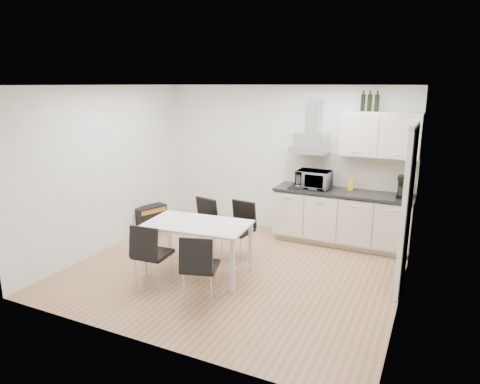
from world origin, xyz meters
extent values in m
plane|color=tan|center=(0.00, 0.00, 0.00)|extent=(4.50, 4.50, 0.00)
cube|color=white|center=(0.00, 2.00, 1.30)|extent=(4.50, 0.10, 2.60)
cube|color=white|center=(0.00, -2.00, 1.30)|extent=(4.50, 0.10, 2.60)
cube|color=white|center=(-2.25, 0.00, 1.30)|extent=(0.10, 4.00, 2.60)
cube|color=white|center=(2.25, 0.00, 1.30)|extent=(0.10, 4.00, 2.60)
plane|color=white|center=(0.00, 0.00, 2.60)|extent=(4.50, 4.50, 0.00)
cube|color=white|center=(2.21, 0.55, 1.05)|extent=(0.08, 1.04, 2.10)
cube|color=beige|center=(1.15, 1.74, 0.05)|extent=(2.16, 0.52, 0.10)
cube|color=silver|center=(1.15, 1.70, 0.48)|extent=(2.20, 0.60, 0.76)
cube|color=black|center=(1.15, 1.69, 0.90)|extent=(2.22, 0.64, 0.04)
cube|color=beige|center=(1.15, 1.99, 1.21)|extent=(2.20, 0.02, 0.58)
cube|color=silver|center=(1.65, 1.82, 1.85)|extent=(1.20, 0.35, 0.70)
cube|color=silver|center=(0.55, 1.78, 1.65)|extent=(0.60, 0.46, 0.30)
cube|color=silver|center=(0.55, 1.89, 2.10)|extent=(0.22, 0.20, 0.55)
imported|color=silver|center=(0.66, 1.68, 1.10)|extent=(0.55, 0.32, 0.37)
cube|color=yellow|center=(1.25, 1.80, 1.01)|extent=(0.08, 0.04, 0.18)
cylinder|color=brown|center=(2.08, 1.65, 0.98)|extent=(0.04, 0.04, 0.11)
cylinder|color=#4C6626|center=(2.14, 1.65, 0.98)|extent=(0.04, 0.04, 0.11)
cylinder|color=black|center=(1.35, 1.82, 2.36)|extent=(0.07, 0.07, 0.32)
cylinder|color=black|center=(1.45, 1.82, 2.36)|extent=(0.07, 0.07, 0.32)
cylinder|color=black|center=(1.56, 1.82, 2.36)|extent=(0.07, 0.07, 0.32)
cube|color=white|center=(-0.41, -0.31, 0.73)|extent=(1.48, 0.93, 0.03)
cube|color=white|center=(-1.03, -0.72, 0.36)|extent=(0.05, 0.05, 0.72)
cube|color=white|center=(0.28, -0.60, 0.36)|extent=(0.05, 0.05, 0.72)
cube|color=white|center=(-1.09, -0.01, 0.36)|extent=(0.05, 0.05, 0.72)
cube|color=white|center=(0.22, 0.10, 0.36)|extent=(0.05, 0.05, 0.72)
cube|color=black|center=(-2.11, 0.86, 0.24)|extent=(0.41, 0.62, 0.48)
cube|color=gold|center=(-1.99, 0.86, 0.41)|extent=(0.18, 0.49, 0.08)
cube|color=black|center=(-1.48, 1.90, 0.14)|extent=(0.22, 0.21, 0.29)
camera|label=1|loc=(2.54, -5.12, 2.62)|focal=32.00mm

